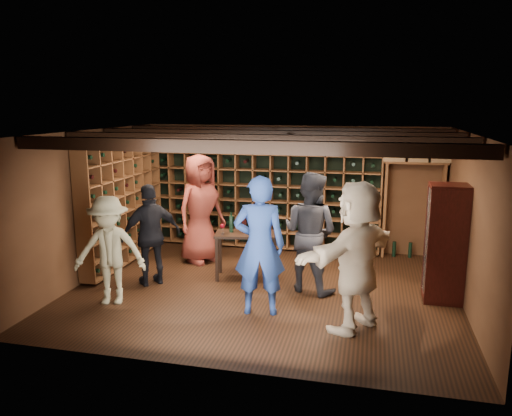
% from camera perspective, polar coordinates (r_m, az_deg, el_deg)
% --- Properties ---
extents(ground, '(6.00, 6.00, 0.00)m').
position_cam_1_polar(ground, '(8.10, 0.85, -9.32)').
color(ground, black).
rests_on(ground, ground).
extents(room_shell, '(6.00, 6.00, 6.00)m').
position_cam_1_polar(room_shell, '(7.62, 0.99, 8.05)').
color(room_shell, '#4F2F1B').
rests_on(room_shell, ground).
extents(wine_rack_back, '(4.65, 0.30, 2.20)m').
position_cam_1_polar(wine_rack_back, '(10.10, 0.78, 1.73)').
color(wine_rack_back, brown).
rests_on(wine_rack_back, ground).
extents(wine_rack_left, '(0.30, 2.65, 2.20)m').
position_cam_1_polar(wine_rack_left, '(9.49, -14.95, 0.67)').
color(wine_rack_left, brown).
rests_on(wine_rack_left, ground).
extents(crate_shelf, '(1.20, 0.32, 2.07)m').
position_cam_1_polar(crate_shelf, '(9.83, 17.76, 3.35)').
color(crate_shelf, brown).
rests_on(crate_shelf, ground).
extents(display_cabinet, '(0.55, 0.50, 1.75)m').
position_cam_1_polar(display_cabinet, '(7.93, 20.77, -4.06)').
color(display_cabinet, black).
rests_on(display_cabinet, ground).
extents(man_blue_shirt, '(0.79, 0.59, 1.98)m').
position_cam_1_polar(man_blue_shirt, '(6.94, 0.39, -4.34)').
color(man_blue_shirt, navy).
rests_on(man_blue_shirt, ground).
extents(man_grey_suit, '(1.13, 1.01, 1.90)m').
position_cam_1_polar(man_grey_suit, '(7.86, 6.18, -2.77)').
color(man_grey_suit, black).
rests_on(man_grey_suit, ground).
extents(guest_red_floral, '(1.07, 1.18, 2.03)m').
position_cam_1_polar(guest_red_floral, '(9.31, -6.36, -0.07)').
color(guest_red_floral, maroon).
rests_on(guest_red_floral, ground).
extents(guest_woman_black, '(1.00, 0.96, 1.67)m').
position_cam_1_polar(guest_woman_black, '(8.28, -11.88, -3.03)').
color(guest_woman_black, black).
rests_on(guest_woman_black, ground).
extents(guest_khaki, '(1.16, 0.84, 1.62)m').
position_cam_1_polar(guest_khaki, '(7.66, -16.40, -4.67)').
color(guest_khaki, gray).
rests_on(guest_khaki, ground).
extents(guest_beige, '(1.53, 1.85, 1.98)m').
position_cam_1_polar(guest_beige, '(6.60, 11.42, -5.43)').
color(guest_beige, tan).
rests_on(guest_beige, ground).
extents(tasting_table, '(1.12, 0.69, 1.07)m').
position_cam_1_polar(tasting_table, '(8.43, -1.13, -3.41)').
color(tasting_table, black).
rests_on(tasting_table, ground).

